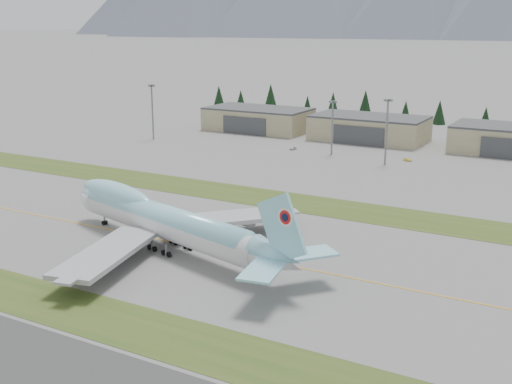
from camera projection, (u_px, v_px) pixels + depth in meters
The scene contains 11 objects.
ground at pixel (207, 249), 144.92m from camera, with size 7000.00×7000.00×0.00m, color slate.
grass_strip_near at pixel (87, 313), 112.87m from camera, with size 400.00×14.00×0.08m, color #344D1B.
grass_strip_far at pixel (294, 202), 182.87m from camera, with size 400.00×18.00×0.08m, color #344D1B.
taxiway_line_main at pixel (207, 249), 144.92m from camera, with size 400.00×0.40×0.02m, color gold.
boeing_747_freighter at pixel (164, 221), 143.88m from camera, with size 75.68×63.06×19.92m.
hangar_left at pixel (258, 119), 303.03m from camera, with size 48.00×26.60×10.80m.
hangar_center at pixel (369, 128), 277.04m from camera, with size 48.00×26.60×10.80m.
floodlight_masts at pixel (333, 116), 240.48m from camera, with size 154.13×10.49×23.74m.
service_vehicle_a at pixel (293, 150), 258.35m from camera, with size 1.39×3.44×1.17m, color silver.
service_vehicle_b at pixel (407, 161), 237.08m from camera, with size 1.16×3.31×1.09m, color gold.
conifer_belt at pixel (476, 112), 313.10m from camera, with size 271.97×13.74×16.84m.
Camera 1 is at (76.58, -113.88, 49.60)m, focal length 45.00 mm.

